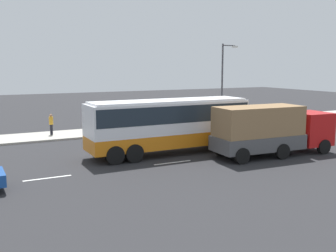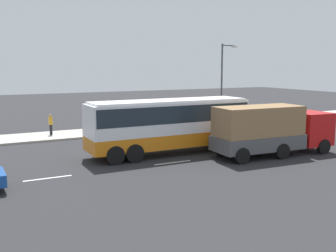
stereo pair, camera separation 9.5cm
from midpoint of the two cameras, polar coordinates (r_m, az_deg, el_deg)
ground_plane at (r=26.14m, az=-1.26°, el=-3.83°), size 120.00×120.00×0.00m
sidewalk_curb at (r=34.43m, az=-7.89°, el=-0.75°), size 80.00×4.00×0.15m
lane_centreline at (r=21.46m, az=-13.42°, el=-6.85°), size 26.04×0.16×0.01m
coach_bus at (r=25.50m, az=0.31°, el=0.79°), size 10.69×2.79×3.49m
cargo_truck at (r=25.88m, az=14.71°, el=-0.41°), size 8.22×2.88×3.17m
pedestrian_near_curb at (r=33.12m, az=-16.34°, el=0.44°), size 0.32×0.32×1.68m
pedestrian_at_crossing at (r=33.94m, az=-3.49°, el=0.86°), size 0.32×0.32×1.58m
street_lamp at (r=37.36m, az=8.05°, el=6.66°), size 1.67×0.24×7.48m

